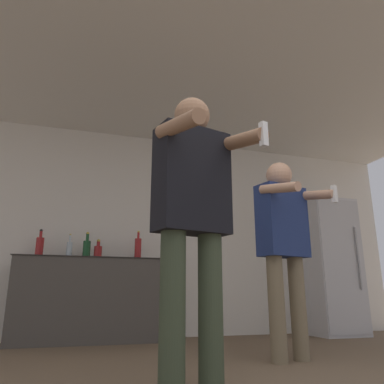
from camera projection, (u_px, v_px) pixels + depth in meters
wall_back at (153, 232)px, 4.80m from camera, size 7.00×0.06×2.55m
ceiling_slab at (189, 74)px, 3.63m from camera, size 7.00×3.74×0.05m
refrigerator at (327, 266)px, 4.98m from camera, size 0.63×0.73×1.73m
counter at (87, 299)px, 4.11m from camera, size 1.56×0.54×0.90m
bottle_short_whiskey at (40, 246)px, 4.15m from camera, size 0.08×0.08×0.31m
bottle_tall_gin at (138, 248)px, 4.46m from camera, size 0.08×0.08×0.35m
bottle_brown_liquor at (87, 248)px, 4.29m from camera, size 0.08×0.08×0.30m
bottle_amber_bourbon at (69, 249)px, 4.23m from camera, size 0.06×0.06×0.27m
bottle_green_wine at (98, 251)px, 4.31m from camera, size 0.09×0.09×0.22m
person_woman_foreground at (193, 209)px, 2.15m from camera, size 0.59×0.61×1.68m
person_man_side at (284, 238)px, 3.11m from camera, size 0.57×0.60×1.62m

